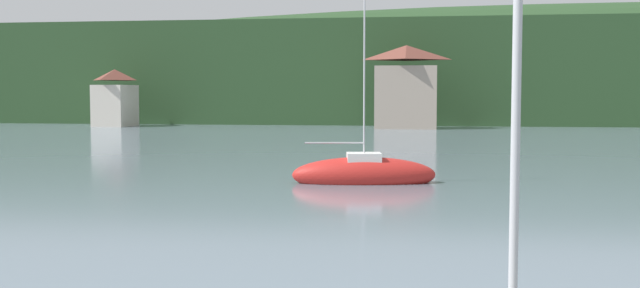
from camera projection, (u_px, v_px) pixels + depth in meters
The scene contains 4 objects.
wooded_hillside at pixel (512, 83), 109.97m from camera, with size 352.00×47.82×25.54m.
shore_building_westcentral at pixel (115, 99), 84.93m from camera, with size 3.71×5.46×6.41m.
shore_building_central at pixel (406, 88), 79.58m from camera, with size 6.72×4.61×8.78m.
sailboat_far_4 at pixel (364, 174), 32.11m from camera, with size 6.34×2.78×9.09m.
Camera 1 is at (2.91, 28.23, 3.88)m, focal length 42.33 mm.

